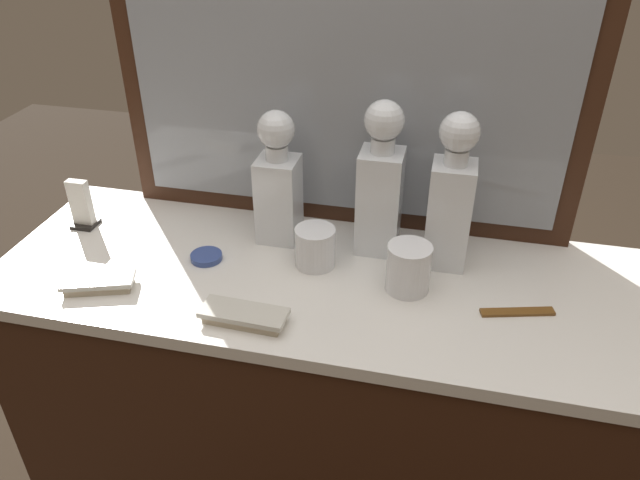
% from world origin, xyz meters
% --- Properties ---
extents(dresser, '(1.30, 0.48, 0.93)m').
position_xyz_m(dresser, '(0.00, 0.00, 0.47)').
color(dresser, '#381E11').
rests_on(dresser, ground_plane).
extents(dresser_mirror, '(0.97, 0.03, 0.57)m').
position_xyz_m(dresser_mirror, '(0.00, 0.22, 1.22)').
color(dresser_mirror, '#381E11').
rests_on(dresser_mirror, dresser).
extents(crystal_decanter_front, '(0.09, 0.09, 0.32)m').
position_xyz_m(crystal_decanter_front, '(0.09, 0.12, 1.06)').
color(crystal_decanter_front, white).
rests_on(crystal_decanter_front, dresser).
extents(crystal_decanter_right, '(0.08, 0.08, 0.28)m').
position_xyz_m(crystal_decanter_right, '(-0.12, 0.12, 1.05)').
color(crystal_decanter_right, white).
rests_on(crystal_decanter_right, dresser).
extents(crystal_decanter_rear, '(0.08, 0.08, 0.32)m').
position_xyz_m(crystal_decanter_rear, '(0.23, 0.10, 1.06)').
color(crystal_decanter_rear, white).
rests_on(crystal_decanter_rear, dresser).
extents(crystal_tumbler_rear, '(0.08, 0.08, 0.08)m').
position_xyz_m(crystal_tumbler_rear, '(-0.02, 0.03, 0.97)').
color(crystal_tumbler_rear, white).
rests_on(crystal_tumbler_rear, dresser).
extents(crystal_tumbler_far_left, '(0.08, 0.08, 0.09)m').
position_xyz_m(crystal_tumbler_far_left, '(0.17, -0.01, 0.98)').
color(crystal_tumbler_far_left, white).
rests_on(crystal_tumbler_far_left, dresser).
extents(silver_brush_front, '(0.16, 0.06, 0.02)m').
position_xyz_m(silver_brush_front, '(-0.10, -0.17, 0.95)').
color(silver_brush_front, '#B7A88C').
rests_on(silver_brush_front, dresser).
extents(silver_brush_right, '(0.14, 0.10, 0.02)m').
position_xyz_m(silver_brush_right, '(-0.40, -0.14, 0.95)').
color(silver_brush_right, '#B7A88C').
rests_on(silver_brush_right, dresser).
extents(porcelain_dish, '(0.06, 0.06, 0.01)m').
position_xyz_m(porcelain_dish, '(-0.24, -0.00, 0.94)').
color(porcelain_dish, '#33478C').
rests_on(porcelain_dish, dresser).
extents(tortoiseshell_comb, '(0.13, 0.05, 0.01)m').
position_xyz_m(tortoiseshell_comb, '(0.37, -0.04, 0.94)').
color(tortoiseshell_comb, brown).
rests_on(tortoiseshell_comb, dresser).
extents(napkin_holder, '(0.05, 0.05, 0.11)m').
position_xyz_m(napkin_holder, '(-0.55, 0.07, 0.98)').
color(napkin_holder, black).
rests_on(napkin_holder, dresser).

